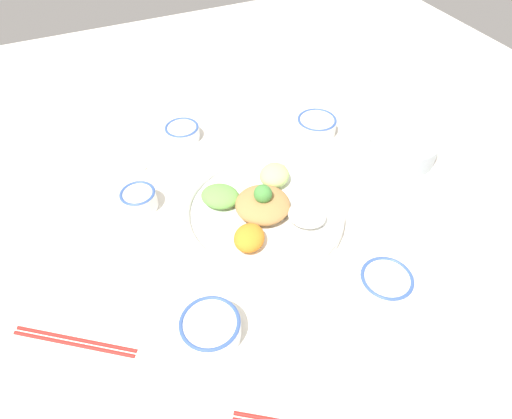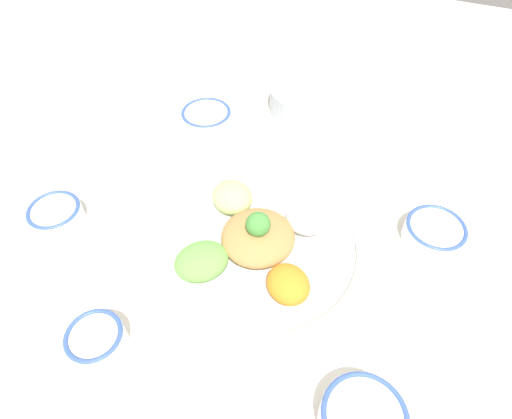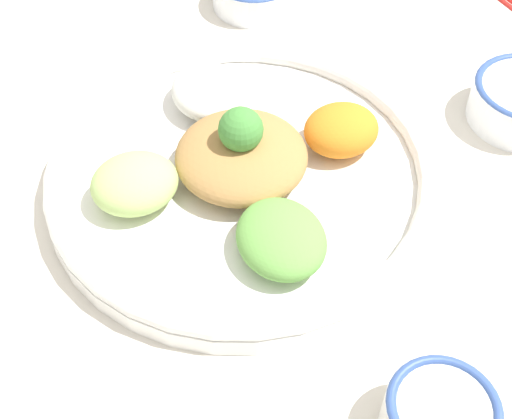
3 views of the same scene
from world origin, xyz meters
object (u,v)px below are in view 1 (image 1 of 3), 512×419
object	(u,v)px
sauce_bowl_far	(139,199)
serving_spoon_main	(117,161)
salad_platter	(263,210)
sauce_bowl_red	(386,282)
side_serving_bowl	(403,147)
serving_spoon_extra	(406,353)
rice_bowl_plain	(182,132)
chopsticks_pair_far	(74,341)
sauce_bowl_dark	(316,125)
rice_bowl_blue	(211,328)

from	to	relation	value
sauce_bowl_far	serving_spoon_main	xyz separation A→B (m)	(-0.18, -0.02, -0.02)
serving_spoon_main	salad_platter	bearing A→B (deg)	-8.64
sauce_bowl_red	side_serving_bowl	size ratio (longest dim) A/B	0.59
salad_platter	side_serving_bowl	distance (m)	0.43
serving_spoon_extra	rice_bowl_plain	bearing A→B (deg)	-9.29
chopsticks_pair_far	serving_spoon_main	size ratio (longest dim) A/B	1.76
chopsticks_pair_far	sauce_bowl_dark	bearing A→B (deg)	63.03
sauce_bowl_far	serving_spoon_main	size ratio (longest dim) A/B	0.72
sauce_bowl_dark	serving_spoon_extra	distance (m)	0.66
sauce_bowl_dark	chopsticks_pair_far	world-z (taller)	sauce_bowl_dark
salad_platter	serving_spoon_extra	world-z (taller)	salad_platter
rice_bowl_plain	sauce_bowl_far	size ratio (longest dim) A/B	1.13
side_serving_bowl	sauce_bowl_dark	bearing A→B (deg)	-140.44
serving_spoon_main	sauce_bowl_far	bearing A→B (deg)	-41.84
salad_platter	rice_bowl_blue	size ratio (longest dim) A/B	3.35
salad_platter	sauce_bowl_dark	distance (m)	0.36
side_serving_bowl	sauce_bowl_red	bearing A→B (deg)	-41.76
sauce_bowl_red	sauce_bowl_dark	xyz separation A→B (m)	(-0.51, 0.14, 0.00)
chopsticks_pair_far	serving_spoon_extra	bearing A→B (deg)	9.11
sauce_bowl_dark	rice_bowl_plain	bearing A→B (deg)	-110.42
sauce_bowl_red	serving_spoon_main	distance (m)	0.73
sauce_bowl_red	serving_spoon_main	bearing A→B (deg)	-146.44
serving_spoon_main	chopsticks_pair_far	bearing A→B (deg)	-67.60
salad_platter	rice_bowl_blue	xyz separation A→B (m)	(0.23, -0.21, 0.00)
rice_bowl_blue	serving_spoon_extra	bearing A→B (deg)	59.48
rice_bowl_blue	serving_spoon_main	distance (m)	0.56
rice_bowl_blue	side_serving_bowl	world-z (taller)	side_serving_bowl
sauce_bowl_red	rice_bowl_plain	world-z (taller)	same
sauce_bowl_dark	serving_spoon_extra	world-z (taller)	sauce_bowl_dark
chopsticks_pair_far	rice_bowl_plain	bearing A→B (deg)	89.53
rice_bowl_plain	sauce_bowl_far	world-z (taller)	sauce_bowl_far
sauce_bowl_far	salad_platter	bearing A→B (deg)	59.18
chopsticks_pair_far	serving_spoon_main	xyz separation A→B (m)	(-0.47, 0.17, -0.00)
sauce_bowl_red	serving_spoon_extra	world-z (taller)	sauce_bowl_red
salad_platter	chopsticks_pair_far	bearing A→B (deg)	-72.55
salad_platter	serving_spoon_main	bearing A→B (deg)	-141.46
sauce_bowl_far	side_serving_bowl	size ratio (longest dim) A/B	0.47
rice_bowl_plain	serving_spoon_main	bearing A→B (deg)	-81.33
serving_spoon_extra	rice_bowl_blue	bearing A→B (deg)	37.80
side_serving_bowl	salad_platter	bearing A→B (deg)	-83.71
sauce_bowl_dark	sauce_bowl_far	world-z (taller)	sauce_bowl_far
serving_spoon_extra	side_serving_bowl	bearing A→B (deg)	-58.14
chopsticks_pair_far	rice_bowl_blue	bearing A→B (deg)	14.75
salad_platter	sauce_bowl_red	distance (m)	0.31
rice_bowl_blue	sauce_bowl_far	world-z (taller)	sauce_bowl_far
salad_platter	serving_spoon_extra	distance (m)	0.41
sauce_bowl_red	serving_spoon_main	xyz separation A→B (m)	(-0.61, -0.40, -0.02)
sauce_bowl_red	sauce_bowl_far	bearing A→B (deg)	-137.62
side_serving_bowl	serving_spoon_extra	bearing A→B (deg)	-36.46
salad_platter	sauce_bowl_red	world-z (taller)	salad_platter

